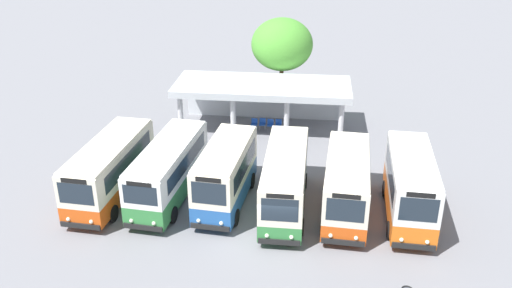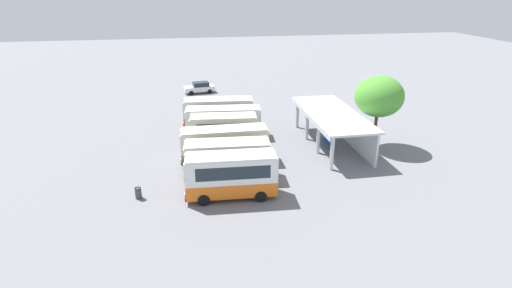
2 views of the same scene
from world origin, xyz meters
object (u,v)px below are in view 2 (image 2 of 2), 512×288
at_px(city_bus_second_in_row, 223,121).
at_px(waiting_chair_fourth_seat, 330,144).
at_px(city_bus_middle_cream, 223,130).
at_px(waiting_chair_end_by_column, 324,138).
at_px(city_bus_fifth_blue, 227,158).
at_px(waiting_chair_second_from_end, 327,140).
at_px(city_bus_far_end_green, 231,174).
at_px(city_bus_nearest_orange, 218,111).
at_px(waiting_chair_middle_seat, 328,142).
at_px(litter_bin_apron, 138,193).
at_px(parked_car_flank, 200,87).
at_px(city_bus_fourth_amber, 224,144).

xyz_separation_m(city_bus_second_in_row, waiting_chair_fourth_seat, (5.36, 9.99, -1.24)).
distance_m(city_bus_middle_cream, waiting_chair_end_by_column, 10.35).
relative_size(city_bus_fifth_blue, waiting_chair_second_from_end, 8.38).
height_order(city_bus_far_end_green, waiting_chair_second_from_end, city_bus_far_end_green).
bearing_deg(city_bus_nearest_orange, city_bus_fifth_blue, -1.54).
bearing_deg(city_bus_fifth_blue, city_bus_middle_cream, 177.36).
distance_m(waiting_chair_middle_seat, waiting_chair_fourth_seat, 0.58).
height_order(city_bus_far_end_green, litter_bin_apron, city_bus_far_end_green).
relative_size(city_bus_fifth_blue, litter_bin_apron, 8.01).
relative_size(waiting_chair_second_from_end, waiting_chair_fourth_seat, 1.00).
height_order(city_bus_fifth_blue, litter_bin_apron, city_bus_fifth_blue).
height_order(city_bus_fifth_blue, parked_car_flank, city_bus_fifth_blue).
xyz_separation_m(city_bus_nearest_orange, waiting_chair_end_by_column, (6.85, 10.21, -1.29)).
bearing_deg(waiting_chair_middle_seat, litter_bin_apron, -67.94).
bearing_deg(city_bus_far_end_green, city_bus_nearest_orange, 178.52).
bearing_deg(parked_car_flank, waiting_chair_second_from_end, 27.37).
relative_size(city_bus_second_in_row, waiting_chair_end_by_column, 9.37).
bearing_deg(city_bus_nearest_orange, waiting_chair_fourth_seat, 50.02).
xyz_separation_m(city_bus_fifth_blue, waiting_chair_middle_seat, (-4.90, 10.56, -1.28)).
height_order(city_bus_far_end_green, waiting_chair_fourth_seat, city_bus_far_end_green).
height_order(waiting_chair_second_from_end, waiting_chair_fourth_seat, same).
xyz_separation_m(city_bus_middle_cream, litter_bin_apron, (8.69, -7.35, -1.42)).
bearing_deg(city_bus_fourth_amber, waiting_chair_end_by_column, 105.13).
bearing_deg(waiting_chair_middle_seat, city_bus_fourth_amber, -80.92).
distance_m(city_bus_fourth_amber, waiting_chair_second_from_end, 10.88).
bearing_deg(waiting_chair_middle_seat, waiting_chair_fourth_seat, 2.84).
xyz_separation_m(waiting_chair_second_from_end, waiting_chair_fourth_seat, (1.16, -0.07, 0.00)).
xyz_separation_m(city_bus_nearest_orange, litter_bin_apron, (15.15, -7.40, -1.35)).
bearing_deg(waiting_chair_second_from_end, city_bus_fourth_amber, -77.97).
bearing_deg(waiting_chair_middle_seat, city_bus_middle_cream, -98.62).
relative_size(city_bus_second_in_row, city_bus_middle_cream, 1.20).
height_order(city_bus_nearest_orange, waiting_chair_fourth_seat, city_bus_nearest_orange).
xyz_separation_m(city_bus_fifth_blue, parked_car_flank, (-28.28, -1.15, -0.97)).
bearing_deg(city_bus_nearest_orange, city_bus_second_in_row, 4.39).
height_order(city_bus_nearest_orange, waiting_chair_second_from_end, city_bus_nearest_orange).
relative_size(city_bus_middle_cream, city_bus_far_end_green, 0.96).
height_order(parked_car_flank, waiting_chair_fourth_seat, parked_car_flank).
bearing_deg(city_bus_fifth_blue, parked_car_flank, -177.68).
bearing_deg(waiting_chair_end_by_column, waiting_chair_fourth_seat, 1.10).
distance_m(city_bus_fifth_blue, parked_car_flank, 28.32).
relative_size(city_bus_nearest_orange, city_bus_second_in_row, 0.99).
relative_size(city_bus_second_in_row, waiting_chair_second_from_end, 9.37).
distance_m(city_bus_second_in_row, litter_bin_apron, 14.22).
bearing_deg(city_bus_nearest_orange, city_bus_middle_cream, -0.44).
xyz_separation_m(parked_car_flank, waiting_chair_middle_seat, (23.38, 11.71, -0.31)).
relative_size(city_bus_nearest_orange, waiting_chair_end_by_column, 9.23).
bearing_deg(litter_bin_apron, city_bus_fifth_blue, 107.60).
height_order(city_bus_nearest_orange, city_bus_far_end_green, city_bus_far_end_green).
distance_m(city_bus_far_end_green, waiting_chair_end_by_column, 14.18).
height_order(parked_car_flank, litter_bin_apron, parked_car_flank).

